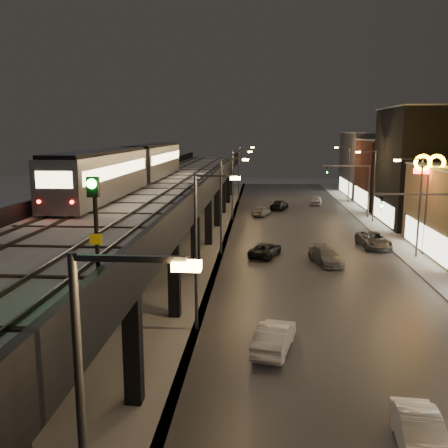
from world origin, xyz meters
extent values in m
cube|color=#46474D|center=(7.50, 35.00, 0.03)|extent=(17.00, 120.00, 0.06)
cube|color=#9FA1A8|center=(17.50, 35.00, 0.07)|extent=(4.00, 120.00, 0.14)
cube|color=#9FA1A8|center=(-6.00, 35.00, 0.03)|extent=(11.00, 120.00, 0.06)
cube|color=black|center=(-6.00, 32.00, 5.80)|extent=(9.00, 100.00, 1.00)
cube|color=black|center=(-2.30, 5.00, 2.65)|extent=(0.70, 0.70, 5.30)
cube|color=black|center=(-6.00, 5.00, 5.15)|extent=(8.00, 0.60, 0.50)
cube|color=black|center=(-9.70, 15.00, 2.65)|extent=(0.70, 0.70, 5.30)
cube|color=black|center=(-2.30, 15.00, 2.65)|extent=(0.70, 0.70, 5.30)
cube|color=black|center=(-6.00, 15.00, 5.15)|extent=(8.00, 0.60, 0.50)
cube|color=black|center=(-9.70, 25.00, 2.65)|extent=(0.70, 0.70, 5.30)
cube|color=black|center=(-2.30, 25.00, 2.65)|extent=(0.70, 0.70, 5.30)
cube|color=black|center=(-6.00, 25.00, 5.15)|extent=(8.00, 0.60, 0.50)
cube|color=black|center=(-9.70, 35.00, 2.65)|extent=(0.70, 0.70, 5.30)
cube|color=black|center=(-2.30, 35.00, 2.65)|extent=(0.70, 0.70, 5.30)
cube|color=black|center=(-6.00, 35.00, 5.15)|extent=(8.00, 0.60, 0.50)
cube|color=black|center=(-9.70, 45.00, 2.65)|extent=(0.70, 0.70, 5.30)
cube|color=black|center=(-2.30, 45.00, 2.65)|extent=(0.70, 0.70, 5.30)
cube|color=black|center=(-6.00, 45.00, 5.15)|extent=(8.00, 0.60, 0.50)
cube|color=black|center=(-9.70, 55.00, 2.65)|extent=(0.70, 0.70, 5.30)
cube|color=black|center=(-2.30, 55.00, 2.65)|extent=(0.70, 0.70, 5.30)
cube|color=black|center=(-6.00, 55.00, 5.15)|extent=(8.00, 0.60, 0.50)
cube|color=black|center=(-9.70, 65.00, 2.65)|extent=(0.70, 0.70, 5.30)
cube|color=black|center=(-2.30, 65.00, 2.65)|extent=(0.70, 0.70, 5.30)
cube|color=black|center=(-6.00, 65.00, 5.15)|extent=(8.00, 0.60, 0.50)
cube|color=black|center=(-9.70, 75.00, 2.65)|extent=(0.70, 0.70, 5.30)
cube|color=black|center=(-2.30, 75.00, 2.65)|extent=(0.70, 0.70, 5.30)
cube|color=black|center=(-6.00, 75.00, 5.15)|extent=(8.00, 0.60, 0.50)
cube|color=#B2B7C1|center=(-6.00, 32.00, 6.38)|extent=(8.40, 100.00, 0.16)
cube|color=#332D28|center=(-9.22, 32.00, 6.54)|extent=(0.08, 98.00, 0.16)
cube|color=#332D28|center=(-7.78, 32.00, 6.54)|extent=(0.08, 98.00, 0.16)
cube|color=#332D28|center=(-4.72, 32.00, 6.54)|extent=(0.08, 98.00, 0.16)
cube|color=#332D28|center=(-3.28, 32.00, 6.54)|extent=(0.08, 98.00, 0.16)
cube|color=black|center=(-6.00, 2.00, 6.49)|extent=(7.80, 0.24, 0.06)
cube|color=black|center=(-6.00, 18.00, 6.49)|extent=(7.80, 0.24, 0.06)
cube|color=black|center=(-6.00, 34.00, 6.49)|extent=(7.80, 0.24, 0.06)
cube|color=black|center=(-6.00, 50.00, 6.49)|extent=(7.80, 0.24, 0.06)
cube|color=black|center=(-6.00, 66.00, 6.49)|extent=(7.80, 0.24, 0.06)
cube|color=black|center=(-1.65, 32.00, 6.85)|extent=(0.30, 100.00, 1.10)
cube|color=black|center=(-10.35, 32.00, 6.85)|extent=(0.30, 100.00, 1.10)
cube|color=beige|center=(17.95, 32.00, 1.60)|extent=(0.10, 12.00, 2.40)
cube|color=black|center=(24.00, 48.00, 7.00)|extent=(12.00, 13.00, 14.00)
cube|color=beige|center=(17.95, 48.00, 1.60)|extent=(0.10, 10.40, 2.40)
cube|color=#B2B7C1|center=(24.00, 48.00, 14.08)|extent=(12.20, 13.20, 0.16)
cube|color=#572A1E|center=(24.00, 62.00, 5.00)|extent=(12.00, 12.00, 10.00)
cube|color=beige|center=(17.95, 62.00, 1.60)|extent=(0.10, 9.60, 2.40)
cube|color=#B2B7C1|center=(24.00, 62.00, 10.08)|extent=(12.20, 12.20, 0.16)
cube|color=#404046|center=(24.00, 76.00, 5.50)|extent=(12.00, 16.00, 11.00)
cube|color=beige|center=(17.95, 76.00, 1.60)|extent=(0.10, 12.80, 2.40)
cube|color=#B2B7C1|center=(24.00, 76.00, 11.08)|extent=(12.20, 16.20, 0.16)
cube|color=#38383A|center=(0.40, -5.00, 8.90)|extent=(2.20, 0.12, 0.12)
cube|color=#FFB24C|center=(1.50, -5.00, 8.78)|extent=(0.55, 0.28, 0.18)
cylinder|color=#38383A|center=(-0.70, 13.00, 4.50)|extent=(0.18, 0.18, 9.00)
cube|color=#38383A|center=(0.40, 13.00, 8.90)|extent=(2.20, 0.12, 0.12)
cube|color=#FFB24C|center=(1.50, 13.00, 8.78)|extent=(0.55, 0.28, 0.18)
cylinder|color=#38383A|center=(-0.70, 31.00, 4.50)|extent=(0.18, 0.18, 9.00)
cube|color=#38383A|center=(0.40, 31.00, 8.90)|extent=(2.20, 0.12, 0.12)
cube|color=#FFB24C|center=(1.50, 31.00, 8.78)|extent=(0.55, 0.28, 0.18)
cylinder|color=#38383A|center=(17.00, 31.00, 4.50)|extent=(0.18, 0.18, 9.00)
cube|color=#38383A|center=(15.90, 31.00, 8.90)|extent=(2.20, 0.12, 0.12)
cube|color=#FFB24C|center=(14.80, 31.00, 8.78)|extent=(0.55, 0.28, 0.18)
cylinder|color=#38383A|center=(-0.70, 49.00, 4.50)|extent=(0.18, 0.18, 9.00)
cube|color=#38383A|center=(0.40, 49.00, 8.90)|extent=(2.20, 0.12, 0.12)
cube|color=#FFB24C|center=(1.50, 49.00, 8.78)|extent=(0.55, 0.28, 0.18)
cylinder|color=#38383A|center=(17.00, 49.00, 4.50)|extent=(0.18, 0.18, 9.00)
cube|color=#38383A|center=(15.90, 49.00, 8.90)|extent=(2.20, 0.12, 0.12)
cube|color=#FFB24C|center=(14.80, 49.00, 8.78)|extent=(0.55, 0.28, 0.18)
cylinder|color=#38383A|center=(-0.70, 67.00, 4.50)|extent=(0.18, 0.18, 9.00)
cube|color=#38383A|center=(0.40, 67.00, 8.90)|extent=(2.20, 0.12, 0.12)
cube|color=#FFB24C|center=(1.50, 67.00, 8.78)|extent=(0.55, 0.28, 0.18)
cylinder|color=#38383A|center=(17.00, 67.00, 4.50)|extent=(0.18, 0.18, 9.00)
cube|color=#38383A|center=(15.90, 67.00, 8.90)|extent=(2.20, 0.12, 0.12)
cube|color=#FFB24C|center=(14.80, 67.00, 8.78)|extent=(0.55, 0.28, 0.18)
cube|color=#38383A|center=(14.00, 22.00, 6.90)|extent=(6.00, 0.12, 0.12)
imported|color=black|center=(11.50, 22.00, 6.40)|extent=(0.20, 0.16, 1.00)
sphere|color=#0CFF26|center=(11.50, 21.85, 6.15)|extent=(0.18, 0.18, 0.18)
cylinder|color=#38383A|center=(17.00, 52.00, 3.50)|extent=(0.20, 0.20, 7.00)
cube|color=#38383A|center=(14.00, 52.00, 6.90)|extent=(6.00, 0.12, 0.12)
imported|color=black|center=(11.50, 52.00, 6.40)|extent=(0.20, 0.16, 1.00)
sphere|color=#0CFF26|center=(11.50, 51.85, 6.15)|extent=(0.18, 0.18, 0.18)
cube|color=gray|center=(-8.50, 20.96, 8.18)|extent=(2.74, 16.53, 3.12)
cube|color=black|center=(-8.50, 20.96, 9.86)|extent=(2.46, 16.06, 0.24)
cube|color=#FFDB9C|center=(-9.88, 20.96, 8.60)|extent=(0.05, 15.11, 0.85)
cube|color=#FFDB9C|center=(-7.12, 20.96, 8.60)|extent=(0.05, 15.11, 0.85)
cube|color=gray|center=(-8.50, 38.92, 8.18)|extent=(2.74, 16.53, 3.12)
cube|color=black|center=(-8.50, 38.92, 9.86)|extent=(2.46, 16.06, 0.24)
cube|color=#FFDB9C|center=(-9.88, 38.92, 8.60)|extent=(0.05, 15.11, 0.85)
cube|color=#FFDB9C|center=(-7.12, 38.92, 8.60)|extent=(0.05, 15.11, 0.85)
cube|color=#FFDB9C|center=(-8.50, 12.69, 8.65)|extent=(2.08, 0.05, 0.94)
sphere|color=#FF0C0C|center=(-9.44, 12.67, 7.42)|extent=(0.19, 0.19, 0.19)
sphere|color=#FF0C0C|center=(-7.56, 12.67, 7.42)|extent=(0.19, 0.19, 0.19)
cylinder|color=black|center=(-2.10, 0.58, 8.27)|extent=(0.13, 0.13, 3.30)
cube|color=black|center=(-2.10, 0.46, 9.64)|extent=(0.35, 0.20, 0.60)
sphere|color=#0CFF26|center=(-2.10, 0.34, 9.75)|extent=(0.29, 0.29, 0.29)
cube|color=gold|center=(-2.10, 0.48, 8.05)|extent=(0.38, 0.04, 0.33)
imported|color=silver|center=(3.68, 10.45, 0.75)|extent=(2.52, 4.79, 1.50)
imported|color=black|center=(3.38, 30.52, 0.63)|extent=(3.40, 4.92, 1.25)
imported|color=black|center=(5.61, 58.45, 0.69)|extent=(3.14, 5.08, 1.37)
imported|color=gray|center=(3.07, 52.81, 0.69)|extent=(2.86, 4.38, 1.39)
imported|color=silver|center=(8.58, 2.34, 0.69)|extent=(1.80, 4.31, 1.38)
imported|color=#5C5C5E|center=(14.00, 34.63, 0.75)|extent=(2.97, 5.58, 1.49)
imported|color=gray|center=(8.56, 28.21, 0.69)|extent=(3.11, 5.07, 1.37)
imported|color=silver|center=(11.51, 63.72, 0.72)|extent=(2.31, 4.41, 1.43)
cylinder|color=#38383A|center=(18.00, 32.23, 3.74)|extent=(0.24, 0.24, 7.48)
cube|color=#FF0C0C|center=(18.00, 32.23, 7.77)|extent=(2.62, 0.25, 0.47)
torus|color=#FFB300|center=(17.39, 32.23, 8.51)|extent=(1.54, 0.62, 1.52)
torus|color=#FFB300|center=(18.61, 32.23, 8.51)|extent=(1.54, 0.62, 1.52)
camera|label=1|loc=(2.86, -13.97, 11.26)|focal=40.00mm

